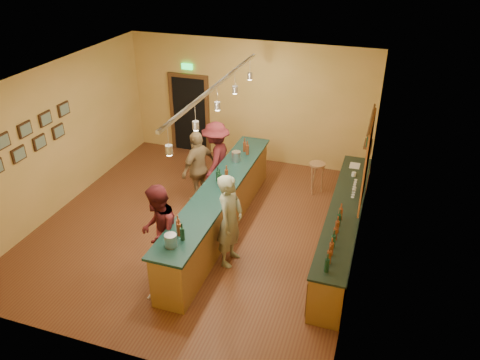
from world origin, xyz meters
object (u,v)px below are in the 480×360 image
(customer_c, at_px, (216,159))
(bartender, at_px, (230,221))
(tasting_bar, at_px, (220,205))
(customer_a, at_px, (159,231))
(bar_stool, at_px, (317,169))
(back_counter, at_px, (343,227))
(customer_b, at_px, (198,168))

(customer_c, bearing_deg, bartender, 23.52)
(tasting_bar, height_order, bartender, bartender)
(customer_a, bearing_deg, customer_c, 163.78)
(bartender, height_order, bar_stool, bartender)
(bar_stool, bearing_deg, customer_c, -161.38)
(customer_c, bearing_deg, back_counter, 64.96)
(customer_b, relative_size, bar_stool, 2.27)
(bartender, relative_size, customer_b, 1.05)
(back_counter, xyz_separation_m, customer_c, (-3.12, 1.27, 0.41))
(tasting_bar, height_order, bar_stool, tasting_bar)
(customer_a, bearing_deg, tasting_bar, 143.26)
(back_counter, distance_m, customer_b, 3.46)
(tasting_bar, xyz_separation_m, customer_b, (-0.85, 0.93, 0.27))
(tasting_bar, bearing_deg, customer_a, -109.10)
(bartender, distance_m, customer_b, 2.31)
(bartender, xyz_separation_m, bar_stool, (1.06, 3.11, -0.29))
(back_counter, bearing_deg, customer_c, 157.93)
(back_counter, relative_size, customer_c, 2.55)
(customer_c, bearing_deg, customer_a, -1.54)
(back_counter, xyz_separation_m, customer_a, (-3.05, -1.76, 0.40))
(tasting_bar, relative_size, customer_c, 2.86)
(bartender, xyz_separation_m, customer_c, (-1.18, 2.36, -0.03))
(customer_b, bearing_deg, bar_stool, 135.61)
(back_counter, xyz_separation_m, customer_b, (-3.35, 0.75, 0.39))
(tasting_bar, distance_m, bartender, 1.11)
(customer_b, xyz_separation_m, bar_stool, (2.47, 1.27, -0.25))
(customer_a, xyz_separation_m, customer_b, (-0.30, 2.51, -0.01))
(customer_b, xyz_separation_m, customer_c, (0.23, 0.52, 0.02))
(bartender, height_order, customer_a, bartender)
(tasting_bar, bearing_deg, customer_c, 113.31)
(back_counter, bearing_deg, customer_b, 167.40)
(tasting_bar, xyz_separation_m, bar_stool, (1.62, 2.20, 0.02))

